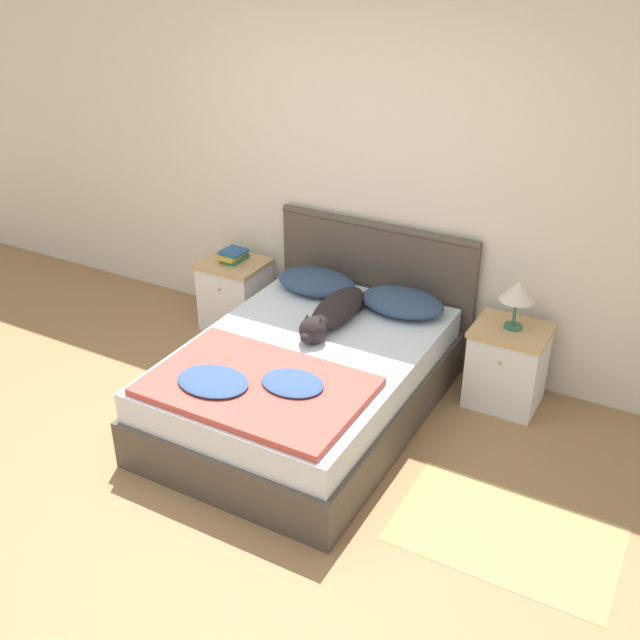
% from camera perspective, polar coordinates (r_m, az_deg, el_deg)
% --- Properties ---
extents(ground_plane, '(16.00, 16.00, 0.00)m').
position_cam_1_polar(ground_plane, '(4.14, -10.27, -14.29)').
color(ground_plane, '#997047').
extents(wall_back, '(9.00, 0.06, 2.55)m').
position_cam_1_polar(wall_back, '(5.08, 3.67, 11.18)').
color(wall_back, beige).
rests_on(wall_back, ground_plane).
extents(bed, '(1.38, 1.92, 0.49)m').
position_cam_1_polar(bed, '(4.63, -1.16, -4.81)').
color(bed, '#4C4238').
rests_on(bed, ground_plane).
extents(headboard, '(1.46, 0.06, 0.97)m').
position_cam_1_polar(headboard, '(5.26, 4.19, 2.74)').
color(headboard, '#4C4238').
rests_on(headboard, ground_plane).
extents(nightstand_left, '(0.46, 0.41, 0.54)m').
position_cam_1_polar(nightstand_left, '(5.66, -6.47, 1.95)').
color(nightstand_left, white).
rests_on(nightstand_left, ground_plane).
extents(nightstand_right, '(0.46, 0.41, 0.54)m').
position_cam_1_polar(nightstand_right, '(4.88, 14.05, -3.38)').
color(nightstand_right, white).
rests_on(nightstand_right, ground_plane).
extents(pillow_left, '(0.57, 0.38, 0.13)m').
position_cam_1_polar(pillow_left, '(5.15, -0.27, 2.93)').
color(pillow_left, navy).
rests_on(pillow_left, bed).
extents(pillow_right, '(0.57, 0.38, 0.13)m').
position_cam_1_polar(pillow_right, '(4.90, 6.27, 1.35)').
color(pillow_right, navy).
rests_on(pillow_right, bed).
extents(quilt, '(1.19, 0.79, 0.08)m').
position_cam_1_polar(quilt, '(4.11, -4.97, -5.00)').
color(quilt, '#BC4C42').
rests_on(quilt, bed).
extents(dog, '(0.23, 0.82, 0.18)m').
position_cam_1_polar(dog, '(4.72, 1.06, 0.62)').
color(dog, black).
rests_on(dog, bed).
extents(book_stack, '(0.17, 0.23, 0.08)m').
position_cam_1_polar(book_stack, '(5.55, -6.58, 4.92)').
color(book_stack, '#337547').
rests_on(book_stack, nightstand_left).
extents(table_lamp, '(0.22, 0.22, 0.31)m').
position_cam_1_polar(table_lamp, '(4.65, 14.82, 2.04)').
color(table_lamp, '#336B4C').
rests_on(table_lamp, nightstand_right).
extents(rug, '(1.11, 0.70, 0.00)m').
position_cam_1_polar(rug, '(4.08, 13.95, -15.53)').
color(rug, tan).
rests_on(rug, ground_plane).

